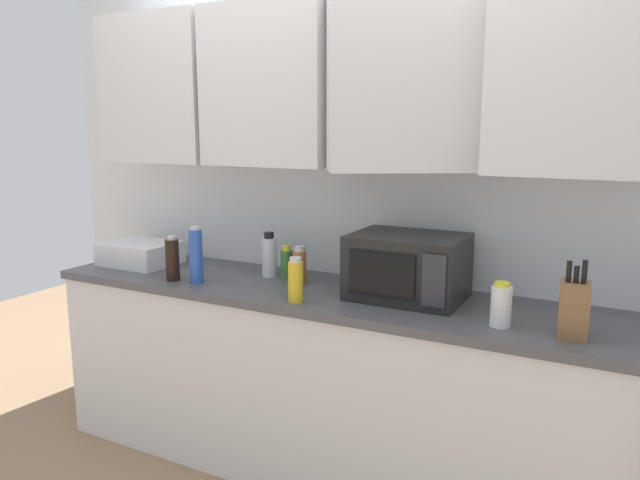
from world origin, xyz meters
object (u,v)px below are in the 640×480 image
at_px(knife_block, 574,309).
at_px(dish_rack, 140,253).
at_px(bottle_clear_tall, 269,256).
at_px(bottle_green_oil, 287,263).
at_px(bottle_white_jar, 501,305).
at_px(bottle_blue_cleaner, 196,256).
at_px(bottle_yellow_mustard, 296,280).
at_px(bottle_spice_jar, 300,266).
at_px(microwave, 408,267).
at_px(bottle_soy_dark, 172,259).

bearing_deg(knife_block, dish_rack, 176.29).
relative_size(bottle_clear_tall, bottle_green_oil, 1.33).
bearing_deg(bottle_white_jar, knife_block, -0.18).
bearing_deg(dish_rack, knife_block, -3.71).
height_order(dish_rack, bottle_green_oil, bottle_green_oil).
height_order(knife_block, bottle_blue_cleaner, knife_block).
bearing_deg(bottle_yellow_mustard, bottle_spice_jar, 116.27).
distance_m(dish_rack, bottle_yellow_mustard, 1.13).
bearing_deg(microwave, bottle_soy_dark, -167.83).
relative_size(microwave, bottle_spice_jar, 2.63).
xyz_separation_m(bottle_yellow_mustard, bottle_clear_tall, (-0.34, 0.32, 0.01)).
height_order(dish_rack, bottle_yellow_mustard, bottle_yellow_mustard).
height_order(bottle_blue_cleaner, bottle_green_oil, bottle_blue_cleaner).
height_order(bottle_yellow_mustard, bottle_green_oil, bottle_yellow_mustard).
height_order(dish_rack, bottle_blue_cleaner, bottle_blue_cleaner).
distance_m(bottle_white_jar, bottle_clear_tall, 1.20).
distance_m(microwave, bottle_yellow_mustard, 0.49).
bearing_deg(dish_rack, bottle_white_jar, -4.16).
bearing_deg(bottle_spice_jar, bottle_white_jar, -10.60).
bearing_deg(microwave, knife_block, -15.82).
xyz_separation_m(bottle_white_jar, bottle_yellow_mustard, (-0.84, -0.08, 0.01)).
height_order(knife_block, bottle_spice_jar, knife_block).
bearing_deg(bottle_spice_jar, bottle_blue_cleaner, -154.45).
xyz_separation_m(bottle_white_jar, bottle_clear_tall, (-1.18, 0.24, 0.02)).
height_order(microwave, bottle_spice_jar, microwave).
distance_m(bottle_soy_dark, bottle_spice_jar, 0.62).
bearing_deg(bottle_clear_tall, dish_rack, -172.61).
relative_size(knife_block, bottle_white_jar, 1.68).
xyz_separation_m(bottle_blue_cleaner, bottle_green_oil, (0.34, 0.27, -0.05)).
distance_m(microwave, bottle_spice_jar, 0.53).
relative_size(bottle_white_jar, bottle_yellow_mustard, 0.87).
relative_size(bottle_white_jar, bottle_soy_dark, 0.77).
relative_size(bottle_blue_cleaner, bottle_spice_jar, 1.50).
height_order(bottle_clear_tall, bottle_spice_jar, bottle_clear_tall).
distance_m(bottle_soy_dark, bottle_blue_cleaner, 0.14).
bearing_deg(bottle_green_oil, bottle_yellow_mustard, -53.48).
height_order(knife_block, bottle_yellow_mustard, knife_block).
xyz_separation_m(dish_rack, bottle_white_jar, (1.94, -0.14, 0.02)).
bearing_deg(microwave, dish_rack, -178.00).
bearing_deg(dish_rack, bottle_spice_jar, 2.35).
height_order(bottle_soy_dark, bottle_spice_jar, bottle_soy_dark).
xyz_separation_m(bottle_yellow_mustard, bottle_blue_cleaner, (-0.58, 0.05, 0.04)).
xyz_separation_m(bottle_spice_jar, bottle_green_oil, (-0.10, 0.05, -0.01)).
relative_size(bottle_soy_dark, bottle_clear_tall, 0.98).
distance_m(dish_rack, bottle_clear_tall, 0.77).
bearing_deg(knife_block, bottle_spice_jar, 171.50).
relative_size(dish_rack, bottle_clear_tall, 1.70).
height_order(microwave, bottle_yellow_mustard, microwave).
bearing_deg(dish_rack, bottle_green_oil, 6.04).
distance_m(knife_block, bottle_clear_tall, 1.45).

